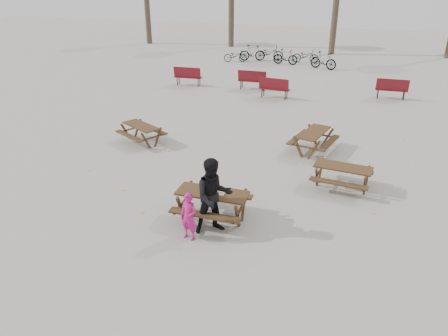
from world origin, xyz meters
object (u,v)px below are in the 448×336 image
(adult, at_px, (214,196))
(soda_bottle, at_px, (216,194))
(food_tray, at_px, (220,194))
(main_picnic_table, at_px, (212,199))
(picnic_table_east, at_px, (342,177))
(picnic_table_north, at_px, (142,134))
(picnic_table_far, at_px, (313,141))
(child, at_px, (189,217))

(adult, bearing_deg, soda_bottle, 64.69)
(food_tray, relative_size, soda_bottle, 1.06)
(main_picnic_table, height_order, soda_bottle, soda_bottle)
(food_tray, bearing_deg, picnic_table_east, 44.69)
(main_picnic_table, distance_m, soda_bottle, 0.37)
(picnic_table_north, xyz_separation_m, picnic_table_far, (6.11, 1.03, 0.03))
(soda_bottle, height_order, child, child)
(main_picnic_table, relative_size, soda_bottle, 10.59)
(child, relative_size, picnic_table_far, 0.71)
(food_tray, relative_size, picnic_table_north, 0.12)
(child, distance_m, adult, 0.75)
(food_tray, bearing_deg, picnic_table_far, 72.62)
(picnic_table_east, bearing_deg, soda_bottle, -127.41)
(child, relative_size, picnic_table_north, 0.77)
(food_tray, xyz_separation_m, child, (-0.48, -0.95, -0.19))
(picnic_table_far, bearing_deg, main_picnic_table, 173.68)
(soda_bottle, bearing_deg, child, -117.26)
(soda_bottle, relative_size, picnic_table_north, 0.11)
(child, distance_m, picnic_table_far, 6.70)
(food_tray, bearing_deg, soda_bottle, -114.24)
(food_tray, height_order, picnic_table_north, food_tray)
(food_tray, height_order, child, child)
(food_tray, height_order, picnic_table_far, food_tray)
(food_tray, height_order, picnic_table_east, food_tray)
(child, xyz_separation_m, picnic_table_east, (3.30, 3.74, -0.25))
(soda_bottle, relative_size, child, 0.14)
(adult, height_order, picnic_table_north, adult)
(soda_bottle, xyz_separation_m, adult, (0.04, -0.31, 0.11))
(food_tray, relative_size, adult, 0.09)
(child, height_order, picnic_table_north, child)
(picnic_table_east, bearing_deg, food_tray, -128.24)
(food_tray, distance_m, soda_bottle, 0.18)
(soda_bottle, height_order, picnic_table_north, soda_bottle)
(adult, distance_m, picnic_table_north, 6.56)
(main_picnic_table, xyz_separation_m, adult, (0.21, -0.52, 0.37))
(main_picnic_table, bearing_deg, food_tray, -12.85)
(picnic_table_far, bearing_deg, adult, 177.19)
(picnic_table_east, relative_size, picnic_table_far, 0.96)
(picnic_table_east, xyz_separation_m, picnic_table_far, (-1.14, 2.59, 0.01))
(child, bearing_deg, soda_bottle, 75.19)
(main_picnic_table, bearing_deg, soda_bottle, -51.27)
(soda_bottle, bearing_deg, adult, -81.98)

